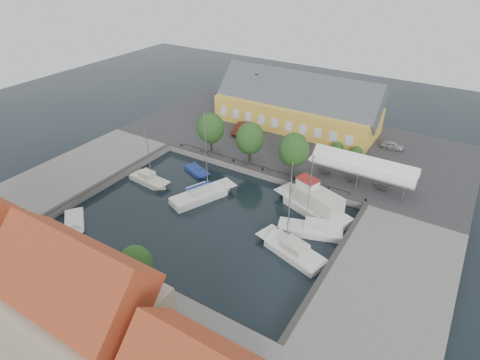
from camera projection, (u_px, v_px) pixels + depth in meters
The scene contains 19 objects.
ground at pixel (215, 211), 51.14m from camera, with size 140.00×140.00×0.00m, color black.
north_quay at pixel (293, 141), 67.63m from camera, with size 56.00×26.00×1.00m, color #2D2D30.
west_quay at pixel (86, 169), 59.34m from camera, with size 12.00×24.00×1.00m, color slate.
east_quay at pixel (387, 285), 39.50m from camera, with size 12.00×24.00×1.00m, color slate.
south_bank at pixel (80, 323), 35.58m from camera, with size 56.00×14.00×1.00m, color slate.
quay_edge_fittings at pixel (235, 187), 54.04m from camera, with size 56.00×24.72×0.40m.
warehouse at pixel (294, 106), 70.68m from camera, with size 28.56×14.00×9.55m.
tent_canopy at pixel (362, 167), 53.48m from camera, with size 14.00×4.00×2.83m.
quay_trees at pixel (250, 138), 58.26m from camera, with size 18.20×4.20×6.30m.
car_silver at pixel (392, 146), 63.64m from camera, with size 1.42×3.53×1.20m, color #B0B2B8.
car_red at pixel (241, 128), 68.94m from camera, with size 1.67×4.80×1.58m, color #5A2014.
center_sailboat at pixel (202, 196), 53.41m from camera, with size 6.04×9.40×12.59m.
trawler at pixel (314, 205), 50.38m from camera, with size 11.27×6.75×5.00m.
east_boat_a at pixel (312, 231), 47.16m from camera, with size 7.92×4.72×10.87m.
east_boat_b at pixel (292, 251), 44.09m from camera, with size 8.88×5.11×11.62m.
west_boat_b at pixel (149, 181), 56.96m from camera, with size 6.57×2.69×9.05m.
launch_sw at pixel (75, 223), 48.74m from camera, with size 5.69×5.11×0.98m.
launch_nw at pixel (197, 172), 59.54m from camera, with size 4.98×3.46×0.88m.
townhouses at pixel (59, 307), 30.33m from camera, with size 36.30×8.50×12.00m.
Camera 1 is at (24.69, -33.87, 29.72)m, focal length 30.00 mm.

